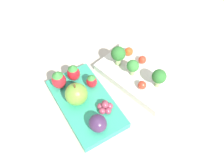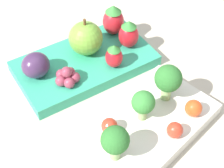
{
  "view_description": "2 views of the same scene",
  "coord_description": "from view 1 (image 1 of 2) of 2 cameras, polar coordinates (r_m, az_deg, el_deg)",
  "views": [
    {
      "loc": [
        0.27,
        -0.21,
        0.49
      ],
      "look_at": [
        -0.01,
        -0.0,
        0.03
      ],
      "focal_mm": 40.0,
      "sensor_mm": 36.0,
      "label": 1
    },
    {
      "loc": [
        0.2,
        0.27,
        0.4
      ],
      "look_at": [
        -0.01,
        -0.0,
        0.03
      ],
      "focal_mm": 60.0,
      "sensor_mm": 36.0,
      "label": 2
    }
  ],
  "objects": [
    {
      "name": "cherry_tomato_1",
      "position": [
        0.58,
        6.89,
        -0.25
      ],
      "size": [
        0.02,
        0.02,
        0.02
      ],
      "color": "red",
      "rests_on": "bento_box_savoury"
    },
    {
      "name": "grape_cluster",
      "position": [
        0.55,
        -1.6,
        -5.3
      ],
      "size": [
        0.03,
        0.04,
        0.03
      ],
      "color": "#93384C",
      "rests_on": "bento_box_fruit"
    },
    {
      "name": "cherry_tomato_0",
      "position": [
        0.63,
        6.94,
        5.52
      ],
      "size": [
        0.02,
        0.02,
        0.02
      ],
      "color": "red",
      "rests_on": "bento_box_savoury"
    },
    {
      "name": "cherry_tomato_2",
      "position": [
        0.65,
        3.84,
        7.41
      ],
      "size": [
        0.02,
        0.02,
        0.02
      ],
      "color": "#DB4C1E",
      "rests_on": "bento_box_savoury"
    },
    {
      "name": "broccoli_floret_2",
      "position": [
        0.61,
        1.44,
        6.82
      ],
      "size": [
        0.04,
        0.04,
        0.05
      ],
      "color": "#93B770",
      "rests_on": "bento_box_savoury"
    },
    {
      "name": "bento_box_fruit",
      "position": [
        0.58,
        -6.02,
        -4.41
      ],
      "size": [
        0.21,
        0.13,
        0.02
      ],
      "color": "#33A87F",
      "rests_on": "ground_plane"
    },
    {
      "name": "broccoli_floret_1",
      "position": [
        0.59,
        4.78,
        4.06
      ],
      "size": [
        0.03,
        0.03,
        0.05
      ],
      "color": "#93B770",
      "rests_on": "bento_box_savoury"
    },
    {
      "name": "plum",
      "position": [
        0.52,
        -3.28,
        -8.96
      ],
      "size": [
        0.04,
        0.04,
        0.04
      ],
      "color": "#42284C",
      "rests_on": "bento_box_fruit"
    },
    {
      "name": "ground_plane",
      "position": [
        0.6,
        0.53,
        -2.13
      ],
      "size": [
        4.0,
        4.0,
        0.0
      ],
      "primitive_type": "plane",
      "color": "#BCB29E"
    },
    {
      "name": "apple",
      "position": [
        0.55,
        -8.16,
        -2.31
      ],
      "size": [
        0.05,
        0.05,
        0.06
      ],
      "color": "#70A838",
      "rests_on": "bento_box_fruit"
    },
    {
      "name": "broccoli_floret_0",
      "position": [
        0.58,
        10.7,
        1.6
      ],
      "size": [
        0.03,
        0.03,
        0.05
      ],
      "color": "#93B770",
      "rests_on": "bento_box_savoury"
    },
    {
      "name": "bento_box_savoury",
      "position": [
        0.62,
        5.56,
        1.88
      ],
      "size": [
        0.21,
        0.14,
        0.02
      ],
      "color": "silver",
      "rests_on": "ground_plane"
    },
    {
      "name": "strawberry_0",
      "position": [
        0.59,
        -8.82,
        2.58
      ],
      "size": [
        0.03,
        0.03,
        0.05
      ],
      "color": "red",
      "rests_on": "bento_box_fruit"
    },
    {
      "name": "strawberry_1",
      "position": [
        0.58,
        -4.69,
        0.67
      ],
      "size": [
        0.03,
        0.03,
        0.04
      ],
      "color": "red",
      "rests_on": "bento_box_fruit"
    },
    {
      "name": "strawberry_2",
      "position": [
        0.58,
        -12.11,
        0.96
      ],
      "size": [
        0.03,
        0.03,
        0.05
      ],
      "color": "red",
      "rests_on": "bento_box_fruit"
    }
  ]
}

